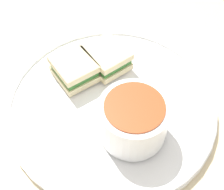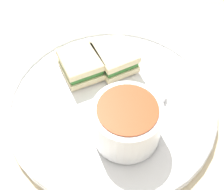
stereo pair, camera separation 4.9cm
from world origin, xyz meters
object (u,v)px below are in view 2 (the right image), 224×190
at_px(soup_bowl, 127,122).
at_px(sandwich_half_near, 115,58).
at_px(sandwich_half_far, 81,64).
at_px(spoon, 159,100).

bearing_deg(soup_bowl, sandwich_half_near, 69.31).
relative_size(soup_bowl, sandwich_half_far, 1.37).
height_order(spoon, sandwich_half_near, sandwich_half_near).
height_order(soup_bowl, spoon, soup_bowl).
distance_m(spoon, sandwich_half_far, 0.15).
xyz_separation_m(spoon, sandwich_half_far, (-0.09, 0.12, 0.01)).
bearing_deg(spoon, sandwich_half_near, 50.02).
xyz_separation_m(spoon, sandwich_half_near, (-0.03, 0.10, 0.01)).
relative_size(spoon, sandwich_half_far, 1.36).
relative_size(sandwich_half_near, sandwich_half_far, 0.97).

